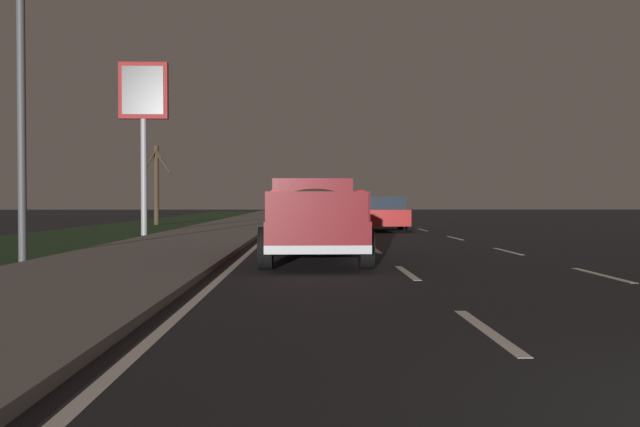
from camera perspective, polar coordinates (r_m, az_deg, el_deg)
name	(u,v)px	position (r m, az deg, el deg)	size (l,w,h in m)	color
ground	(386,230)	(30.16, 5.79, -1.47)	(144.00, 144.00, 0.00)	black
sidewalk_shoulder	(224,229)	(30.18, -8.40, -1.36)	(108.00, 4.00, 0.12)	slate
grass_verge	(115,230)	(31.21, -17.55, -1.42)	(108.00, 6.00, 0.01)	#1E3819
lane_markings	(318,228)	(32.47, -0.17, -1.27)	(108.00, 7.04, 0.01)	silver
pickup_truck	(313,217)	(14.74, -0.63, -0.34)	(5.47, 2.37, 1.87)	maroon
sedan_white	(308,209)	(43.18, -1.09, 0.36)	(4.42, 2.05, 1.54)	silver
sedan_red	(385,214)	(29.53, 5.70, 0.00)	(4.43, 2.07, 1.54)	maroon
gas_price_sign	(144,106)	(26.62, -15.20, 9.10)	(0.27, 1.90, 6.76)	#99999E
street_light_near	(35,58)	(15.86, -23.66, 12.36)	(0.36, 1.97, 7.35)	#4C4C51
bare_tree_far	(156,183)	(37.97, -14.13, 2.64)	(1.05, 1.36, 4.48)	#423323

